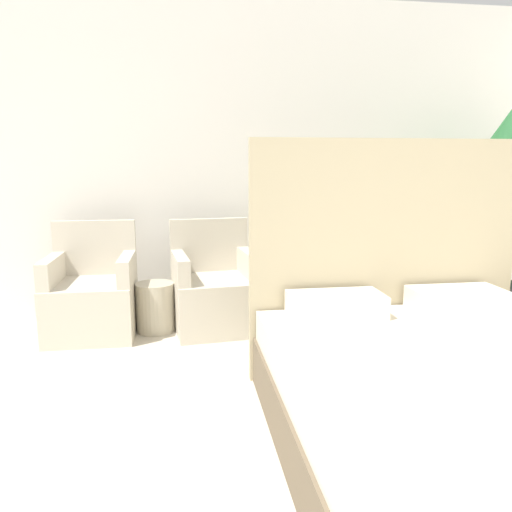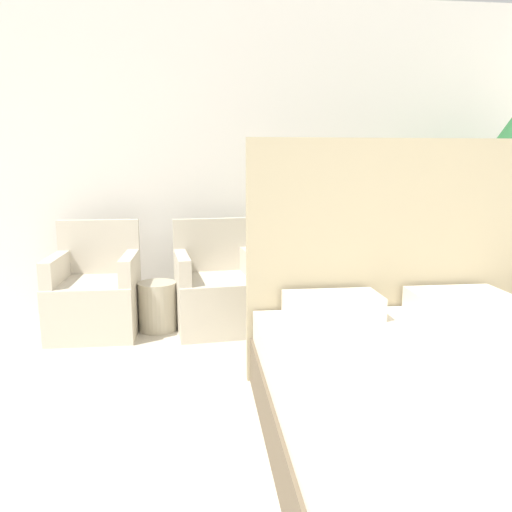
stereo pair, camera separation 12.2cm
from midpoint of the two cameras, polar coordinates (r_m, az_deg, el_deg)
wall_back at (r=4.82m, az=0.51°, el=11.02°), size 10.00×0.06×2.90m
bed at (r=2.69m, az=22.90°, el=-14.85°), size 1.81×2.19×1.57m
armchair_near_window_left at (r=4.38m, az=-17.14°, el=-4.68°), size 0.70×0.67×0.93m
armchair_near_window_right at (r=4.31m, az=-3.62°, el=-4.47°), size 0.76×0.74×0.93m
side_table at (r=4.35m, az=-10.37°, el=-5.66°), size 0.33×0.33×0.42m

